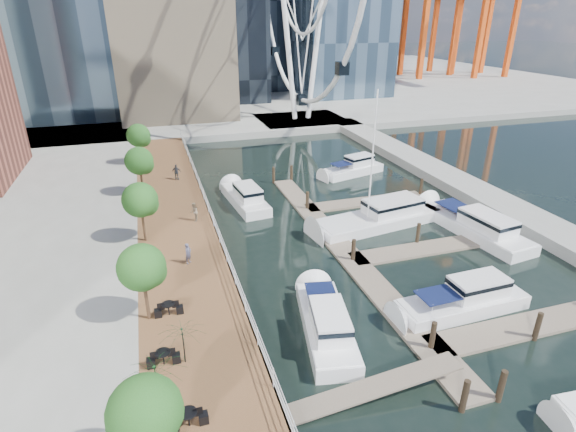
{
  "coord_description": "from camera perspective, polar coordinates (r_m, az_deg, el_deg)",
  "views": [
    {
      "loc": [
        -10.07,
        -18.05,
        16.57
      ],
      "look_at": [
        -1.1,
        10.83,
        3.0
      ],
      "focal_mm": 28.0,
      "sensor_mm": 36.0,
      "label": 1
    }
  ],
  "objects": [
    {
      "name": "boardwalk",
      "position": [
        36.76,
        -13.83,
        -2.51
      ],
      "size": [
        6.0,
        60.0,
        1.0
      ],
      "primitive_type": "cube",
      "color": "brown",
      "rests_on": "ground"
    },
    {
      "name": "street_trees",
      "position": [
        34.34,
        -18.29,
        1.94
      ],
      "size": [
        2.6,
        42.6,
        4.6
      ],
      "color": "#3F2B1C",
      "rests_on": "ground"
    },
    {
      "name": "floating_docks",
      "position": [
        37.01,
        13.95,
        -2.36
      ],
      "size": [
        16.0,
        34.0,
        2.6
      ],
      "color": "#6D6051",
      "rests_on": "ground"
    },
    {
      "name": "cafe_seating",
      "position": [
        19.63,
        -13.77,
        -23.8
      ],
      "size": [
        4.43,
        11.67,
        2.58
      ],
      "color": "black",
      "rests_on": "ground"
    },
    {
      "name": "yacht_foreground",
      "position": [
        30.07,
        21.07,
        -11.14
      ],
      "size": [
        9.1,
        2.68,
        2.15
      ],
      "primitive_type": null,
      "rotation": [
        0.0,
        0.0,
        1.6
      ],
      "color": "silver",
      "rests_on": "ground"
    },
    {
      "name": "railing",
      "position": [
        36.53,
        -9.47,
        -0.51
      ],
      "size": [
        0.1,
        60.0,
        1.05
      ],
      "primitive_type": null,
      "color": "white",
      "rests_on": "boardwalk"
    },
    {
      "name": "pedestrian_near",
      "position": [
        31.39,
        -12.57,
        -4.66
      ],
      "size": [
        0.63,
        0.64,
        1.49
      ],
      "primitive_type": "imported",
      "rotation": [
        0.0,
        0.0,
        0.8
      ],
      "color": "#50506B",
      "rests_on": "boardwalk"
    },
    {
      "name": "moored_yachts",
      "position": [
        38.66,
        11.61,
        -1.75
      ],
      "size": [
        20.71,
        38.21,
        11.5
      ],
      "color": "silver",
      "rests_on": "ground"
    },
    {
      "name": "breakwater",
      "position": [
        51.09,
        20.01,
        4.34
      ],
      "size": [
        4.0,
        60.0,
        1.0
      ],
      "primitive_type": "cube",
      "color": "gray",
      "rests_on": "ground"
    },
    {
      "name": "seawall",
      "position": [
        36.97,
        -9.21,
        -1.93
      ],
      "size": [
        0.25,
        60.0,
        1.0
      ],
      "primitive_type": "cube",
      "color": "#595954",
      "rests_on": "ground"
    },
    {
      "name": "cafe_tables",
      "position": [
        22.1,
        -14.15,
        -20.2
      ],
      "size": [
        2.5,
        13.7,
        0.74
      ],
      "color": "black",
      "rests_on": "ground"
    },
    {
      "name": "land_far",
      "position": [
        121.54,
        -12.85,
        15.99
      ],
      "size": [
        200.0,
        114.0,
        1.0
      ],
      "primitive_type": "cube",
      "color": "gray",
      "rests_on": "ground"
    },
    {
      "name": "pedestrian_mid",
      "position": [
        37.62,
        -11.84,
        0.49
      ],
      "size": [
        0.72,
        0.86,
        1.58
      ],
      "primitive_type": "imported",
      "rotation": [
        0.0,
        0.0,
        -1.74
      ],
      "color": "#806E58",
      "rests_on": "boardwalk"
    },
    {
      "name": "pedestrian_far",
      "position": [
        47.75,
        -13.97,
        5.44
      ],
      "size": [
        1.03,
        0.66,
        1.63
      ],
      "primitive_type": "imported",
      "rotation": [
        0.0,
        0.0,
        2.84
      ],
      "color": "#2E323A",
      "rests_on": "boardwalk"
    },
    {
      "name": "ground",
      "position": [
        26.49,
        9.6,
        -14.96
      ],
      "size": [
        520.0,
        520.0,
        0.0
      ],
      "primitive_type": "plane",
      "color": "black",
      "rests_on": "ground"
    },
    {
      "name": "port_cranes",
      "position": [
        137.79,
        18.84,
        24.44
      ],
      "size": [
        40.0,
        52.0,
        38.0
      ],
      "color": "#D84C14",
      "rests_on": "ground"
    },
    {
      "name": "pier",
      "position": [
        75.79,
        1.71,
        11.91
      ],
      "size": [
        14.0,
        12.0,
        1.0
      ],
      "primitive_type": "cube",
      "color": "gray",
      "rests_on": "ground"
    }
  ]
}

